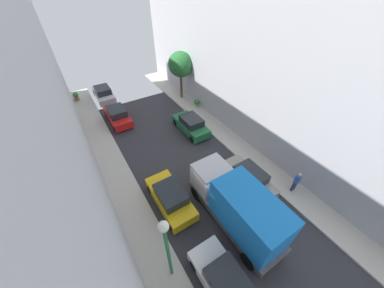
{
  "coord_description": "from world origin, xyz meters",
  "views": [
    {
      "loc": [
        -5.67,
        -6.17,
        12.1
      ],
      "look_at": [
        1.44,
        5.13,
        0.5
      ],
      "focal_mm": 19.26,
      "sensor_mm": 36.0,
      "label": 1
    }
  ],
  "objects_px": {
    "parked_car_left_3": "(118,115)",
    "street_tree_1": "(180,65)",
    "parked_car_left_4": "(104,94)",
    "potted_plant_0": "(197,103)",
    "pedestrian": "(296,181)",
    "parked_car_left_2": "(170,198)",
    "parked_car_right_2": "(191,125)",
    "lamp_post": "(167,244)",
    "delivery_truck": "(238,206)",
    "parked_car_left_1": "(226,284)",
    "potted_plant_1": "(76,96)",
    "parked_car_right_1": "(248,178)"
  },
  "relations": [
    {
      "from": "parked_car_left_3",
      "to": "street_tree_1",
      "type": "xyz_separation_m",
      "value": [
        7.9,
        0.85,
        3.3
      ]
    },
    {
      "from": "parked_car_left_4",
      "to": "potted_plant_0",
      "type": "bearing_deg",
      "value": -41.8
    },
    {
      "from": "parked_car_left_4",
      "to": "pedestrian",
      "type": "height_order",
      "value": "pedestrian"
    },
    {
      "from": "street_tree_1",
      "to": "parked_car_left_4",
      "type": "bearing_deg",
      "value": 149.84
    },
    {
      "from": "parked_car_left_2",
      "to": "parked_car_right_2",
      "type": "bearing_deg",
      "value": 48.75
    },
    {
      "from": "parked_car_left_4",
      "to": "street_tree_1",
      "type": "relative_size",
      "value": 0.8
    },
    {
      "from": "parked_car_left_4",
      "to": "pedestrian",
      "type": "distance_m",
      "value": 21.89
    },
    {
      "from": "parked_car_right_2",
      "to": "lamp_post",
      "type": "distance_m",
      "value": 12.57
    },
    {
      "from": "parked_car_right_2",
      "to": "potted_plant_0",
      "type": "distance_m",
      "value": 4.38
    },
    {
      "from": "potted_plant_0",
      "to": "delivery_truck",
      "type": "bearing_deg",
      "value": -113.52
    },
    {
      "from": "parked_car_left_3",
      "to": "delivery_truck",
      "type": "distance_m",
      "value": 14.94
    },
    {
      "from": "parked_car_left_1",
      "to": "parked_car_left_2",
      "type": "distance_m",
      "value": 5.68
    },
    {
      "from": "parked_car_left_2",
      "to": "parked_car_left_4",
      "type": "distance_m",
      "value": 16.86
    },
    {
      "from": "parked_car_right_2",
      "to": "lamp_post",
      "type": "xyz_separation_m",
      "value": [
        -7.3,
        -9.85,
        2.78
      ]
    },
    {
      "from": "parked_car_left_1",
      "to": "pedestrian",
      "type": "distance_m",
      "value": 8.0
    },
    {
      "from": "pedestrian",
      "to": "street_tree_1",
      "type": "bearing_deg",
      "value": 89.37
    },
    {
      "from": "parked_car_right_2",
      "to": "parked_car_left_4",
      "type": "bearing_deg",
      "value": 116.78
    },
    {
      "from": "parked_car_left_2",
      "to": "delivery_truck",
      "type": "height_order",
      "value": "delivery_truck"
    },
    {
      "from": "pedestrian",
      "to": "potted_plant_0",
      "type": "bearing_deg",
      "value": 87.75
    },
    {
      "from": "parked_car_left_3",
      "to": "potted_plant_1",
      "type": "height_order",
      "value": "parked_car_left_3"
    },
    {
      "from": "potted_plant_0",
      "to": "parked_car_left_4",
      "type": "bearing_deg",
      "value": 138.2
    },
    {
      "from": "parked_car_left_1",
      "to": "delivery_truck",
      "type": "relative_size",
      "value": 0.64
    },
    {
      "from": "parked_car_left_4",
      "to": "delivery_truck",
      "type": "relative_size",
      "value": 0.64
    },
    {
      "from": "delivery_truck",
      "to": "potted_plant_1",
      "type": "bearing_deg",
      "value": 104.56
    },
    {
      "from": "pedestrian",
      "to": "potted_plant_1",
      "type": "bearing_deg",
      "value": 115.91
    },
    {
      "from": "parked_car_left_4",
      "to": "parked_car_right_1",
      "type": "relative_size",
      "value": 1.0
    },
    {
      "from": "pedestrian",
      "to": "street_tree_1",
      "type": "xyz_separation_m",
      "value": [
        0.17,
        15.89,
        2.94
      ]
    },
    {
      "from": "delivery_truck",
      "to": "potted_plant_1",
      "type": "distance_m",
      "value": 22.12
    },
    {
      "from": "delivery_truck",
      "to": "parked_car_left_4",
      "type": "bearing_deg",
      "value": 97.65
    },
    {
      "from": "parked_car_left_1",
      "to": "parked_car_left_4",
      "type": "xyz_separation_m",
      "value": [
        0.0,
        22.54,
        0.0
      ]
    },
    {
      "from": "parked_car_right_1",
      "to": "parked_car_left_1",
      "type": "bearing_deg",
      "value": -142.28
    },
    {
      "from": "parked_car_left_4",
      "to": "delivery_truck",
      "type": "bearing_deg",
      "value": -82.35
    },
    {
      "from": "street_tree_1",
      "to": "potted_plant_0",
      "type": "bearing_deg",
      "value": -83.0
    },
    {
      "from": "parked_car_left_4",
      "to": "potted_plant_0",
      "type": "relative_size",
      "value": 4.95
    },
    {
      "from": "potted_plant_1",
      "to": "parked_car_left_4",
      "type": "bearing_deg",
      "value": -24.31
    },
    {
      "from": "parked_car_left_3",
      "to": "delivery_truck",
      "type": "relative_size",
      "value": 0.64
    },
    {
      "from": "parked_car_left_2",
      "to": "parked_car_right_1",
      "type": "distance_m",
      "value": 5.61
    },
    {
      "from": "parked_car_left_1",
      "to": "parked_car_right_2",
      "type": "bearing_deg",
      "value": 65.48
    },
    {
      "from": "delivery_truck",
      "to": "parked_car_left_1",
      "type": "bearing_deg",
      "value": -137.77
    },
    {
      "from": "parked_car_left_3",
      "to": "pedestrian",
      "type": "bearing_deg",
      "value": -62.82
    },
    {
      "from": "street_tree_1",
      "to": "potted_plant_1",
      "type": "relative_size",
      "value": 5.39
    },
    {
      "from": "parked_car_right_1",
      "to": "pedestrian",
      "type": "xyz_separation_m",
      "value": [
        2.32,
        -2.11,
        0.35
      ]
    },
    {
      "from": "potted_plant_0",
      "to": "potted_plant_1",
      "type": "xyz_separation_m",
      "value": [
        -11.09,
        8.65,
        0.06
      ]
    },
    {
      "from": "parked_car_right_1",
      "to": "potted_plant_1",
      "type": "xyz_separation_m",
      "value": [
        -8.25,
        19.65,
        -0.05
      ]
    },
    {
      "from": "street_tree_1",
      "to": "parked_car_right_1",
      "type": "bearing_deg",
      "value": -100.28
    },
    {
      "from": "parked_car_right_1",
      "to": "potted_plant_1",
      "type": "distance_m",
      "value": 21.31
    },
    {
      "from": "street_tree_1",
      "to": "potted_plant_1",
      "type": "bearing_deg",
      "value": 151.33
    },
    {
      "from": "parked_car_right_1",
      "to": "parked_car_right_2",
      "type": "bearing_deg",
      "value": 90.0
    },
    {
      "from": "parked_car_left_1",
      "to": "parked_car_right_1",
      "type": "bearing_deg",
      "value": 37.72
    },
    {
      "from": "delivery_truck",
      "to": "potted_plant_0",
      "type": "relative_size",
      "value": 7.78
    }
  ]
}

